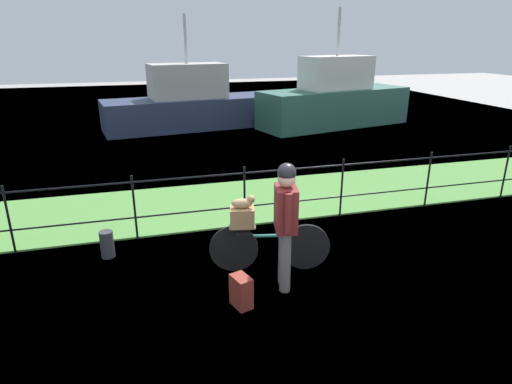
% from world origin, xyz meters
% --- Properties ---
extents(ground_plane, '(60.00, 60.00, 0.00)m').
position_xyz_m(ground_plane, '(0.00, 0.00, 0.00)').
color(ground_plane, '#9E9993').
extents(grass_strip, '(27.00, 2.40, 0.03)m').
position_xyz_m(grass_strip, '(0.00, 3.39, 0.01)').
color(grass_strip, '#569342').
rests_on(grass_strip, ground).
extents(harbor_water, '(30.00, 30.00, 0.00)m').
position_xyz_m(harbor_water, '(0.00, 12.59, 0.00)').
color(harbor_water, slate).
rests_on(harbor_water, ground).
extents(iron_fence, '(18.04, 0.04, 1.08)m').
position_xyz_m(iron_fence, '(0.00, 2.17, 0.63)').
color(iron_fence, black).
rests_on(iron_fence, ground).
extents(bicycle_main, '(1.65, 0.41, 0.68)m').
position_xyz_m(bicycle_main, '(-0.04, 0.65, 0.36)').
color(bicycle_main, black).
rests_on(bicycle_main, ground).
extents(wooden_crate, '(0.37, 0.31, 0.27)m').
position_xyz_m(wooden_crate, '(-0.40, 0.73, 0.81)').
color(wooden_crate, '#A87F51').
rests_on(wooden_crate, bicycle_main).
extents(terrier_dog, '(0.32, 0.20, 0.18)m').
position_xyz_m(terrier_dog, '(-0.37, 0.73, 1.02)').
color(terrier_dog, tan).
rests_on(terrier_dog, wooden_crate).
extents(cyclist_person, '(0.34, 0.53, 1.68)m').
position_xyz_m(cyclist_person, '(0.03, 0.18, 1.00)').
color(cyclist_person, slate).
rests_on(cyclist_person, ground).
extents(backpack_on_paving, '(0.26, 0.32, 0.40)m').
position_xyz_m(backpack_on_paving, '(-0.62, -0.10, 0.20)').
color(backpack_on_paving, maroon).
rests_on(backpack_on_paving, ground).
extents(mooring_bollard, '(0.20, 0.20, 0.41)m').
position_xyz_m(mooring_bollard, '(-2.23, 1.67, 0.20)').
color(mooring_bollard, '#38383D').
rests_on(mooring_bollard, ground).
extents(moored_boat_near, '(6.16, 2.70, 3.84)m').
position_xyz_m(moored_boat_near, '(0.25, 11.22, 0.82)').
color(moored_boat_near, '#2D3856').
rests_on(moored_boat_near, ground).
extents(moored_boat_mid, '(5.99, 3.08, 4.08)m').
position_xyz_m(moored_boat_mid, '(5.44, 10.20, 0.93)').
color(moored_boat_mid, '#336656').
rests_on(moored_boat_mid, ground).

